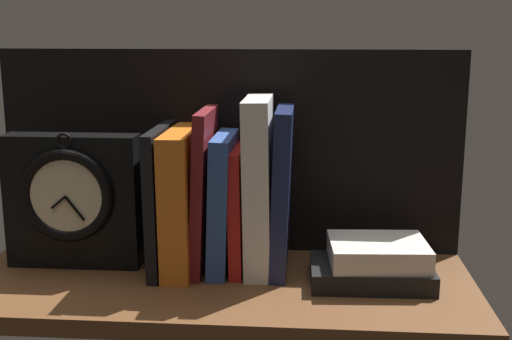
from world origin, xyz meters
The scene contains 11 objects.
ground_plane centered at (0.00, 0.00, -1.25)cm, with size 72.65×29.29×2.50cm, color brown.
back_panel centered at (0.00, 14.04, 16.02)cm, with size 72.65×1.20×32.05cm, color black.
book_black_skeptic centered at (-9.09, 5.06, 10.55)cm, with size 1.63×16.75×21.09cm, color black.
book_orange_pandolfini centered at (-5.96, 5.06, 10.36)cm, with size 4.04×16.78×20.72cm, color orange.
book_maroon_dawkins centered at (-2.80, 5.06, 11.88)cm, with size 1.68×13.82×23.76cm, color maroon.
book_blue_modern centered at (-0.29, 5.06, 10.07)cm, with size 2.74×13.50×20.14cm, color #2D4C8E.
book_red_requiem centered at (2.28, 5.06, 9.14)cm, with size 1.80×12.09×18.28cm, color red.
book_white_catcher centered at (5.35, 5.06, 12.75)cm, with size 3.74×13.36×25.50cm, color silver.
book_navy_bierce centered at (8.69, 5.06, 12.02)cm, with size 2.34×13.41×24.04cm, color #192147.
framed_clock centered at (-22.38, 3.96, 10.26)cm, with size 19.95×5.83×20.65cm.
book_stack_side centered at (21.97, 0.76, 2.83)cm, with size 17.14×11.83×6.01cm.
Camera 1 is at (12.51, -87.77, 35.40)cm, focal length 46.13 mm.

